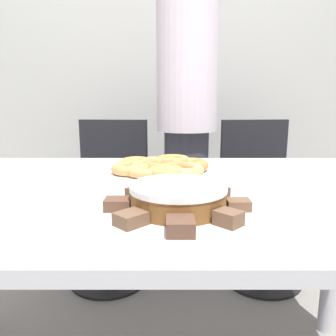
{
  "coord_description": "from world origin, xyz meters",
  "views": [
    {
      "loc": [
        0.04,
        -0.87,
        0.99
      ],
      "look_at": [
        0.04,
        -0.04,
        0.82
      ],
      "focal_mm": 35.0,
      "sensor_mm": 36.0,
      "label": 1
    }
  ],
  "objects": [
    {
      "name": "wall_back",
      "position": [
        0.0,
        1.56,
        1.3
      ],
      "size": [
        8.0,
        0.05,
        2.6
      ],
      "color": "beige",
      "rests_on": "ground_plane"
    },
    {
      "name": "table",
      "position": [
        0.0,
        0.0,
        0.67
      ],
      "size": [
        1.58,
        0.92,
        0.76
      ],
      "color": "silver",
      "rests_on": "ground_plane"
    },
    {
      "name": "person_standing",
      "position": [
        0.14,
        0.85,
        0.91
      ],
      "size": [
        0.31,
        0.31,
        1.7
      ],
      "color": "#383842",
      "rests_on": "ground_plane"
    },
    {
      "name": "office_chair_left",
      "position": [
        -0.28,
        0.89,
        0.42
      ],
      "size": [
        0.47,
        0.47,
        0.89
      ],
      "rotation": [
        0.0,
        0.0,
        -0.07
      ],
      "color": "black",
      "rests_on": "ground_plane"
    },
    {
      "name": "office_chair_right",
      "position": [
        0.57,
        0.89,
        0.42
      ],
      "size": [
        0.49,
        0.49,
        0.89
      ],
      "rotation": [
        0.0,
        0.0,
        0.12
      ],
      "color": "black",
      "rests_on": "ground_plane"
    },
    {
      "name": "plate_cake",
      "position": [
        0.06,
        -0.23,
        0.76
      ],
      "size": [
        0.33,
        0.33,
        0.01
      ],
      "color": "white",
      "rests_on": "table"
    },
    {
      "name": "plate_donuts",
      "position": [
        0.02,
        0.14,
        0.76
      ],
      "size": [
        0.33,
        0.33,
        0.01
      ],
      "color": "white",
      "rests_on": "table"
    },
    {
      "name": "frosted_cake",
      "position": [
        0.06,
        -0.23,
        0.8
      ],
      "size": [
        0.2,
        0.2,
        0.05
      ],
      "color": "brown",
      "rests_on": "plate_cake"
    },
    {
      "name": "lamington_0",
      "position": [
        0.07,
        -0.1,
        0.78
      ],
      "size": [
        0.04,
        0.04,
        0.02
      ],
      "rotation": [
        0.0,
        0.0,
        1.57
      ],
      "color": "brown",
      "rests_on": "plate_cake"
    },
    {
      "name": "lamington_1",
      "position": [
        -0.02,
        -0.14,
        0.78
      ],
      "size": [
        0.07,
        0.07,
        0.02
      ],
      "rotation": [
        0.0,
        0.0,
        2.36
      ],
      "color": "#513828",
      "rests_on": "plate_cake"
    },
    {
      "name": "lamington_2",
      "position": [
        -0.06,
        -0.23,
        0.78
      ],
      "size": [
        0.05,
        0.05,
        0.02
      ],
      "rotation": [
        0.0,
        0.0,
        3.14
      ],
      "color": "brown",
      "rests_on": "plate_cake"
    },
    {
      "name": "lamington_3",
      "position": [
        -0.02,
        -0.32,
        0.78
      ],
      "size": [
        0.07,
        0.07,
        0.02
      ],
      "rotation": [
        0.0,
        0.0,
        3.93
      ],
      "color": "brown",
      "rests_on": "plate_cake"
    },
    {
      "name": "lamington_4",
      "position": [
        0.06,
        -0.35,
        0.78
      ],
      "size": [
        0.05,
        0.06,
        0.03
      ],
      "rotation": [
        0.0,
        0.0,
        4.71
      ],
      "color": "brown",
      "rests_on": "plate_cake"
    },
    {
      "name": "lamington_5",
      "position": [
        0.15,
        -0.32,
        0.78
      ],
      "size": [
        0.06,
        0.06,
        0.03
      ],
      "rotation": [
        0.0,
        0.0,
        5.5
      ],
      "color": "brown",
      "rests_on": "plate_cake"
    },
    {
      "name": "lamington_6",
      "position": [
        0.19,
        -0.23,
        0.78
      ],
      "size": [
        0.05,
        0.04,
        0.02
      ],
      "rotation": [
        0.0,
        0.0,
        6.28
      ],
      "color": "brown",
      "rests_on": "plate_cake"
    },
    {
      "name": "lamington_7",
      "position": [
        0.15,
        -0.14,
        0.78
      ],
      "size": [
        0.07,
        0.07,
        0.02
      ],
      "rotation": [
        0.0,
        0.0,
        7.07
      ],
      "color": "#513828",
      "rests_on": "plate_cake"
    },
    {
      "name": "donut_0",
      "position": [
        0.02,
        0.14,
        0.79
      ],
      "size": [
        0.13,
        0.13,
        0.04
      ],
      "color": "#C68447",
      "rests_on": "plate_donuts"
    },
    {
      "name": "donut_1",
      "position": [
        0.04,
        0.07,
        0.78
      ],
      "size": [
        0.11,
        0.11,
        0.03
      ],
      "color": "#D18E4C",
      "rests_on": "plate_donuts"
    },
    {
      "name": "donut_2",
      "position": [
        0.09,
        0.09,
        0.78
      ],
      "size": [
        0.12,
        0.12,
        0.03
      ],
      "color": "#E5AD66",
      "rests_on": "plate_donuts"
    },
    {
      "name": "donut_3",
      "position": [
        0.12,
        0.16,
        0.79
      ],
      "size": [
        0.11,
        0.11,
        0.04
      ],
      "color": "#C68447",
      "rests_on": "plate_donuts"
    },
    {
      "name": "donut_4",
      "position": [
        0.06,
        0.22,
        0.79
      ],
      "size": [
        0.12,
        0.12,
        0.04
      ],
      "color": "#C68447",
      "rests_on": "plate_donuts"
    },
    {
      "name": "donut_5",
      "position": [
        0.0,
        0.23,
        0.78
      ],
      "size": [
        0.11,
        0.11,
        0.03
      ],
      "color": "#E5AD66",
      "rests_on": "plate_donuts"
    },
    {
      "name": "donut_6",
      "position": [
        -0.06,
        0.2,
        0.79
      ],
      "size": [
        0.11,
        0.11,
        0.03
      ],
      "color": "#D18E4C",
      "rests_on": "plate_donuts"
    },
    {
      "name": "donut_7",
      "position": [
        -0.07,
        0.12,
        0.79
      ],
      "size": [
        0.13,
        0.13,
        0.03
      ],
      "color": "tan",
      "rests_on": "plate_donuts"
    },
    {
      "name": "donut_8",
      "position": [
        -0.02,
        0.09,
        0.78
      ],
      "size": [
        0.12,
        0.12,
        0.03
      ],
      "color": "tan",
      "rests_on": "plate_donuts"
    }
  ]
}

